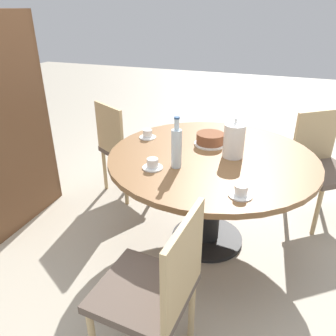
# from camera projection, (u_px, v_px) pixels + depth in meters

# --- Properties ---
(ground_plane) EXTENTS (14.00, 14.00, 0.00)m
(ground_plane) POSITION_uv_depth(u_px,v_px,m) (207.00, 239.00, 2.53)
(ground_plane) COLOR #B2A893
(dining_table) EXTENTS (1.41, 1.41, 0.71)m
(dining_table) POSITION_uv_depth(u_px,v_px,m) (211.00, 174.00, 2.28)
(dining_table) COLOR black
(dining_table) RESTS_ON ground_plane
(chair_a) EXTENTS (0.45, 0.45, 0.88)m
(chair_a) POSITION_uv_depth(u_px,v_px,m) (155.00, 289.00, 1.48)
(chair_a) COLOR tan
(chair_a) RESTS_ON ground_plane
(chair_b) EXTENTS (0.59, 0.59, 0.88)m
(chair_b) POSITION_uv_depth(u_px,v_px,m) (322.00, 164.00, 2.64)
(chair_b) COLOR tan
(chair_b) RESTS_ON ground_plane
(chair_c) EXTENTS (0.57, 0.57, 0.88)m
(chair_c) POSITION_uv_depth(u_px,v_px,m) (124.00, 146.00, 2.97)
(chair_c) COLOR tan
(chair_c) RESTS_ON ground_plane
(bookshelf) EXTENTS (0.81, 0.28, 1.60)m
(bookshelf) POSITION_uv_depth(u_px,v_px,m) (1.00, 129.00, 2.46)
(bookshelf) COLOR brown
(bookshelf) RESTS_ON ground_plane
(coffee_pot) EXTENTS (0.14, 0.14, 0.26)m
(coffee_pot) POSITION_uv_depth(u_px,v_px,m) (234.00, 140.00, 2.14)
(coffee_pot) COLOR white
(coffee_pot) RESTS_ON dining_table
(water_bottle) EXTENTS (0.07, 0.07, 0.32)m
(water_bottle) POSITION_uv_depth(u_px,v_px,m) (176.00, 147.00, 1.99)
(water_bottle) COLOR silver
(water_bottle) RESTS_ON dining_table
(cake_main) EXTENTS (0.23, 0.23, 0.09)m
(cake_main) POSITION_uv_depth(u_px,v_px,m) (210.00, 139.00, 2.36)
(cake_main) COLOR white
(cake_main) RESTS_ON dining_table
(cup_a) EXTENTS (0.13, 0.13, 0.06)m
(cup_a) POSITION_uv_depth(u_px,v_px,m) (241.00, 192.00, 1.72)
(cup_a) COLOR white
(cup_a) RESTS_ON dining_table
(cup_b) EXTENTS (0.13, 0.13, 0.06)m
(cup_b) POSITION_uv_depth(u_px,v_px,m) (153.00, 164.00, 2.02)
(cup_b) COLOR white
(cup_b) RESTS_ON dining_table
(cup_c) EXTENTS (0.13, 0.13, 0.06)m
(cup_c) POSITION_uv_depth(u_px,v_px,m) (148.00, 135.00, 2.49)
(cup_c) COLOR white
(cup_c) RESTS_ON dining_table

